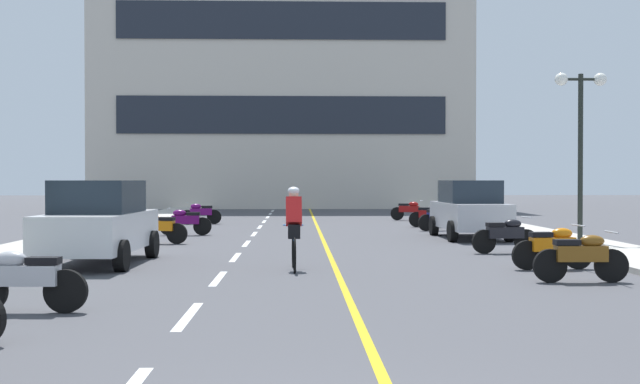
{
  "coord_description": "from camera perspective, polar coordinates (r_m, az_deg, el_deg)",
  "views": [
    {
      "loc": [
        -0.54,
        -4.48,
        1.82
      ],
      "look_at": [
        0.23,
        21.85,
        1.43
      ],
      "focal_mm": 43.87,
      "sensor_mm": 36.0,
      "label": 1
    }
  ],
  "objects": [
    {
      "name": "lane_dash_3",
      "position": [
        18.63,
        -6.19,
        -4.75
      ],
      "size": [
        0.14,
        2.2,
        0.01
      ],
      "primitive_type": "cube",
      "color": "silver",
      "rests_on": "ground"
    },
    {
      "name": "lane_dash_7",
      "position": [
        34.56,
        -4.1,
        -2.16
      ],
      "size": [
        0.14,
        2.2,
        0.01
      ],
      "primitive_type": "cube",
      "color": "silver",
      "rests_on": "ground"
    },
    {
      "name": "motorcycle_11",
      "position": [
        35.69,
        6.54,
        -1.32
      ],
      "size": [
        1.64,
        0.79,
        0.92
      ],
      "color": "black",
      "rests_on": "ground"
    },
    {
      "name": "lane_dash_5",
      "position": [
        26.58,
        -4.83,
        -3.07
      ],
      "size": [
        0.14,
        2.2,
        0.01
      ],
      "primitive_type": "cube",
      "color": "silver",
      "rests_on": "ground"
    },
    {
      "name": "curb_left",
      "position": [
        29.3,
        -14.83,
        -2.62
      ],
      "size": [
        2.4,
        72.0,
        0.12
      ],
      "primitive_type": "cube",
      "color": "#B7B2A8",
      "rests_on": "ground"
    },
    {
      "name": "cyclist_rider",
      "position": [
        15.89,
        -1.92,
        -2.51
      ],
      "size": [
        0.42,
        1.77,
        1.71
      ],
      "color": "black",
      "rests_on": "ground"
    },
    {
      "name": "lane_dash_10",
      "position": [
        46.54,
        -3.47,
        -1.39
      ],
      "size": [
        0.14,
        2.2,
        0.01
      ],
      "primitive_type": "cube",
      "color": "silver",
      "rests_on": "ground"
    },
    {
      "name": "lane_dash_11",
      "position": [
        50.54,
        -3.33,
        -1.21
      ],
      "size": [
        0.14,
        2.2,
        0.01
      ],
      "primitive_type": "cube",
      "color": "silver",
      "rests_on": "ground"
    },
    {
      "name": "motorcycle_8",
      "position": [
        28.59,
        8.73,
        -1.86
      ],
      "size": [
        1.64,
        0.79,
        0.92
      ],
      "color": "black",
      "rests_on": "ground"
    },
    {
      "name": "motorcycle_2",
      "position": [
        11.5,
        -20.74,
        -5.93
      ],
      "size": [
        1.7,
        0.6,
        0.92
      ],
      "color": "black",
      "rests_on": "ground"
    },
    {
      "name": "ground_plane",
      "position": [
        25.55,
        -0.46,
        -3.23
      ],
      "size": [
        140.0,
        140.0,
        0.0
      ],
      "primitive_type": "plane",
      "color": "#47474C"
    },
    {
      "name": "office_building",
      "position": [
        54.9,
        -2.7,
        9.35
      ],
      "size": [
        24.74,
        9.74,
        19.87
      ],
      "color": "beige",
      "rests_on": "ground"
    },
    {
      "name": "lane_dash_1",
      "position": [
        10.74,
        -9.59,
        -8.9
      ],
      "size": [
        0.14,
        2.2,
        0.01
      ],
      "primitive_type": "cube",
      "color": "silver",
      "rests_on": "ground"
    },
    {
      "name": "lane_dash_6",
      "position": [
        30.57,
        -4.42,
        -2.56
      ],
      "size": [
        0.14,
        2.2,
        0.01
      ],
      "primitive_type": "cube",
      "color": "silver",
      "rests_on": "ground"
    },
    {
      "name": "motorcycle_9",
      "position": [
        30.54,
        8.11,
        -1.68
      ],
      "size": [
        1.65,
        0.77,
        0.92
      ],
      "color": "black",
      "rests_on": "ground"
    },
    {
      "name": "lane_dash_2",
      "position": [
        14.67,
        -7.42,
        -6.27
      ],
      "size": [
        0.14,
        2.2,
        0.01
      ],
      "primitive_type": "cube",
      "color": "silver",
      "rests_on": "ground"
    },
    {
      "name": "parked_car_mid",
      "position": [
        24.93,
        10.85,
        -1.24
      ],
      "size": [
        2.0,
        4.24,
        1.82
      ],
      "color": "black",
      "rests_on": "ground"
    },
    {
      "name": "parked_car_near",
      "position": [
        17.64,
        -15.83,
        -2.12
      ],
      "size": [
        2.03,
        4.25,
        1.82
      ],
      "color": "black",
      "rests_on": "ground"
    },
    {
      "name": "motorcycle_5",
      "position": [
        20.01,
        13.38,
        -3.03
      ],
      "size": [
        1.7,
        0.6,
        0.92
      ],
      "color": "black",
      "rests_on": "ground"
    },
    {
      "name": "street_lamp_mid",
      "position": [
        23.13,
        18.48,
        5.23
      ],
      "size": [
        1.46,
        0.36,
        4.71
      ],
      "color": "black",
      "rests_on": "curb_right"
    },
    {
      "name": "centre_line_yellow",
      "position": [
        28.55,
        -0.09,
        -2.8
      ],
      "size": [
        0.12,
        66.0,
        0.01
      ],
      "primitive_type": "cube",
      "color": "gold",
      "rests_on": "ground"
    },
    {
      "name": "motorcycle_6",
      "position": [
        22.87,
        -11.73,
        -2.54
      ],
      "size": [
        1.69,
        0.62,
        0.92
      ],
      "color": "black",
      "rests_on": "ground"
    },
    {
      "name": "motorcycle_3",
      "position": [
        14.69,
        18.53,
        -4.46
      ],
      "size": [
        1.7,
        0.6,
        0.92
      ],
      "color": "black",
      "rests_on": "ground"
    },
    {
      "name": "motorcycle_4",
      "position": [
        16.63,
        16.64,
        -3.83
      ],
      "size": [
        1.7,
        0.6,
        0.92
      ],
      "color": "black",
      "rests_on": "ground"
    },
    {
      "name": "curb_right",
      "position": [
        29.57,
        13.52,
        -2.58
      ],
      "size": [
        2.4,
        72.0,
        0.12
      ],
      "primitive_type": "cube",
      "color": "#B7B2A8",
      "rests_on": "ground"
    },
    {
      "name": "lane_dash_8",
      "position": [
        38.55,
        -3.85,
        -1.85
      ],
      "size": [
        0.14,
        2.2,
        0.01
      ],
      "primitive_type": "cube",
      "color": "silver",
      "rests_on": "ground"
    },
    {
      "name": "motorcycle_10",
      "position": [
        32.75,
        -8.71,
        -1.52
      ],
      "size": [
        1.69,
        0.6,
        0.92
      ],
      "color": "black",
      "rests_on": "ground"
    },
    {
      "name": "motorcycle_7",
      "position": [
        26.19,
        -9.8,
        -2.11
      ],
      "size": [
        1.7,
        0.6,
        0.92
      ],
      "color": "black",
      "rests_on": "ground"
    },
    {
      "name": "lane_dash_4",
      "position": [
        22.6,
        -5.39,
        -3.76
      ],
      "size": [
        0.14,
        2.2,
        0.01
      ],
      "primitive_type": "cube",
      "color": "silver",
      "rests_on": "ground"
    },
    {
      "name": "lane_dash_9",
      "position": [
        42.55,
        -3.64,
        -1.6
      ],
      "size": [
        0.14,
        2.2,
        0.01
      ],
      "primitive_type": "cube",
      "color": "silver",
      "rests_on": "ground"
    }
  ]
}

